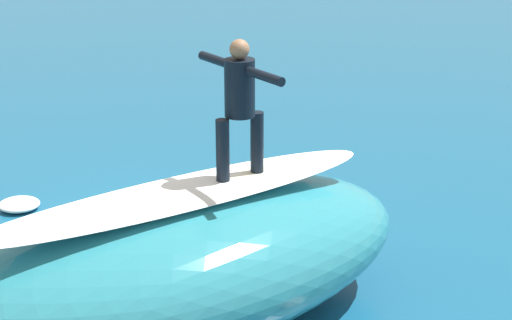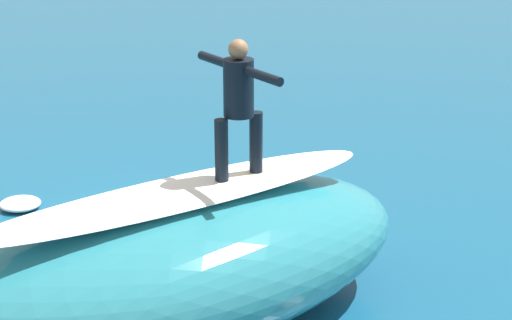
{
  "view_description": "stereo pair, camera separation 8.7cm",
  "coord_description": "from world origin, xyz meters",
  "px_view_note": "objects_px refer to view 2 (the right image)",
  "views": [
    {
      "loc": [
        1.81,
        11.96,
        5.64
      ],
      "look_at": [
        -1.44,
        0.72,
        1.36
      ],
      "focal_mm": 61.12,
      "sensor_mm": 36.0,
      "label": 1
    },
    {
      "loc": [
        1.73,
        11.98,
        5.64
      ],
      "look_at": [
        -1.44,
        0.72,
        1.36
      ],
      "focal_mm": 61.12,
      "sensor_mm": 36.0,
      "label": 2
    }
  ],
  "objects_px": {
    "surfboard_paddling": "(268,197)",
    "surfer_paddling": "(275,189)",
    "surfboard_riding": "(239,179)",
    "surfer_riding": "(239,98)"
  },
  "relations": [
    {
      "from": "surfboard_riding",
      "to": "surfer_paddling",
      "type": "height_order",
      "value": "surfboard_riding"
    },
    {
      "from": "surfer_riding",
      "to": "surfer_paddling",
      "type": "height_order",
      "value": "surfer_riding"
    },
    {
      "from": "surfboard_riding",
      "to": "surfer_riding",
      "type": "distance_m",
      "value": 1.03
    },
    {
      "from": "surfboard_riding",
      "to": "surfer_riding",
      "type": "xyz_separation_m",
      "value": [
        0.0,
        -0.0,
        1.03
      ]
    },
    {
      "from": "surfboard_paddling",
      "to": "surfer_paddling",
      "type": "height_order",
      "value": "surfer_paddling"
    },
    {
      "from": "surfboard_riding",
      "to": "surfer_riding",
      "type": "bearing_deg",
      "value": -83.88
    },
    {
      "from": "surfer_riding",
      "to": "surfer_paddling",
      "type": "xyz_separation_m",
      "value": [
        -1.44,
        -3.21,
        -2.57
      ]
    },
    {
      "from": "surfboard_riding",
      "to": "surfboard_paddling",
      "type": "relative_size",
      "value": 1.06
    },
    {
      "from": "surfboard_paddling",
      "to": "surfer_paddling",
      "type": "bearing_deg",
      "value": 180.0
    },
    {
      "from": "surfboard_riding",
      "to": "surfboard_paddling",
      "type": "distance_m",
      "value": 3.97
    }
  ]
}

